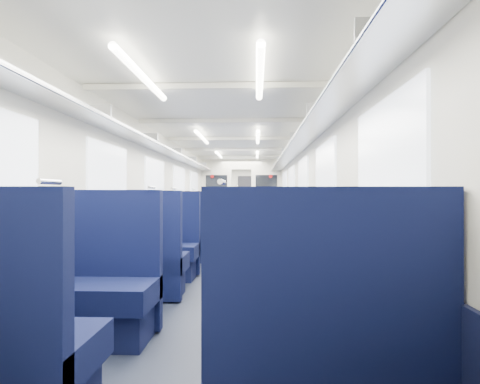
{
  "coord_description": "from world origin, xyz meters",
  "views": [
    {
      "loc": [
        0.51,
        -10.14,
        1.17
      ],
      "look_at": [
        0.04,
        1.33,
        1.2
      ],
      "focal_mm": 29.19,
      "sensor_mm": 36.0,
      "label": 1
    }
  ],
  "objects": [
    {
      "name": "ceiling",
      "position": [
        0.0,
        0.0,
        2.35
      ],
      "size": [
        2.8,
        18.0,
        0.01
      ],
      "primitive_type": "cube",
      "color": "white",
      "rests_on": "wall_left"
    },
    {
      "name": "seat_23",
      "position": [
        0.83,
        5.26,
        0.38
      ],
      "size": [
        1.1,
        0.61,
        1.23
      ],
      "color": "#0C123A",
      "rests_on": "floor"
    },
    {
      "name": "luggage_rack_right",
      "position": [
        1.21,
        0.0,
        1.97
      ],
      "size": [
        0.36,
        17.4,
        0.18
      ],
      "color": "#B2B5BA",
      "rests_on": "wall_right"
    },
    {
      "name": "end_door",
      "position": [
        0.0,
        8.94,
        1.0
      ],
      "size": [
        0.75,
        0.06,
        2.0
      ],
      "primitive_type": "cube",
      "color": "black",
      "rests_on": "floor"
    },
    {
      "name": "luggage_rack_left",
      "position": [
        -1.21,
        0.0,
        1.97
      ],
      "size": [
        0.36,
        17.4,
        0.18
      ],
      "color": "#B2B5BA",
      "rests_on": "wall_left"
    },
    {
      "name": "dado_left",
      "position": [
        -1.39,
        0.0,
        0.35
      ],
      "size": [
        0.03,
        17.9,
        0.7
      ],
      "primitive_type": "cube",
      "color": "black",
      "rests_on": "floor"
    },
    {
      "name": "ceiling_fittings",
      "position": [
        0.0,
        -0.26,
        2.29
      ],
      "size": [
        2.7,
        16.06,
        0.11
      ],
      "color": "white",
      "rests_on": "ceiling"
    },
    {
      "name": "seat_11",
      "position": [
        0.83,
        -2.41,
        0.38
      ],
      "size": [
        1.1,
        0.61,
        1.23
      ],
      "color": "#0C123A",
      "rests_on": "floor"
    },
    {
      "name": "dado_right",
      "position": [
        1.39,
        0.0,
        0.35
      ],
      "size": [
        0.03,
        17.9,
        0.7
      ],
      "primitive_type": "cube",
      "color": "black",
      "rests_on": "floor"
    },
    {
      "name": "seat_7",
      "position": [
        0.83,
        -4.84,
        0.38
      ],
      "size": [
        1.1,
        0.61,
        1.23
      ],
      "color": "#0C123A",
      "rests_on": "floor"
    },
    {
      "name": "seat_10",
      "position": [
        -0.83,
        -2.53,
        0.38
      ],
      "size": [
        1.1,
        0.61,
        1.23
      ],
      "color": "#0C123A",
      "rests_on": "floor"
    },
    {
      "name": "seat_18",
      "position": [
        -0.83,
        2.0,
        0.38
      ],
      "size": [
        1.1,
        0.61,
        1.23
      ],
      "color": "#0C123A",
      "rests_on": "floor"
    },
    {
      "name": "wall_far",
      "position": [
        0.0,
        9.0,
        1.18
      ],
      "size": [
        2.8,
        0.02,
        2.35
      ],
      "primitive_type": "cube",
      "color": "silver",
      "rests_on": "floor"
    },
    {
      "name": "seat_15",
      "position": [
        0.83,
        -0.14,
        0.38
      ],
      "size": [
        1.1,
        0.61,
        1.23
      ],
      "color": "#0C123A",
      "rests_on": "floor"
    },
    {
      "name": "wall_right",
      "position": [
        1.4,
        0.0,
        1.18
      ],
      "size": [
        0.02,
        18.0,
        2.35
      ],
      "primitive_type": "cube",
      "color": "silver",
      "rests_on": "floor"
    },
    {
      "name": "seat_17",
      "position": [
        0.83,
        1.0,
        0.38
      ],
      "size": [
        1.1,
        0.61,
        1.23
      ],
      "color": "#0C123A",
      "rests_on": "floor"
    },
    {
      "name": "seat_21",
      "position": [
        0.83,
        4.24,
        0.38
      ],
      "size": [
        1.1,
        0.61,
        1.23
      ],
      "color": "#0C123A",
      "rests_on": "floor"
    },
    {
      "name": "wall_left",
      "position": [
        -1.4,
        0.0,
        1.18
      ],
      "size": [
        0.02,
        18.0,
        2.35
      ],
      "primitive_type": "cube",
      "color": "silver",
      "rests_on": "floor"
    },
    {
      "name": "windows",
      "position": [
        0.0,
        -0.46,
        1.42
      ],
      "size": [
        2.78,
        15.6,
        0.75
      ],
      "color": "white",
      "rests_on": "wall_left"
    },
    {
      "name": "seat_4",
      "position": [
        -0.83,
        -5.88,
        0.38
      ],
      "size": [
        1.1,
        0.61,
        1.23
      ],
      "color": "#0C123A",
      "rests_on": "floor"
    },
    {
      "name": "seat_20",
      "position": [
        -0.83,
        4.12,
        0.38
      ],
      "size": [
        1.1,
        0.61,
        1.23
      ],
      "color": "#0C123A",
      "rests_on": "floor"
    },
    {
      "name": "seat_1",
      "position": [
        0.83,
        -8.28,
        0.38
      ],
      "size": [
        1.1,
        0.61,
        1.23
      ],
      "color": "#0C123A",
      "rests_on": "floor"
    },
    {
      "name": "seat_9",
      "position": [
        0.83,
        -3.68,
        0.38
      ],
      "size": [
        1.1,
        0.61,
        1.23
      ],
      "color": "#0C123A",
      "rests_on": "floor"
    },
    {
      "name": "seat_6",
      "position": [
        -0.83,
        -4.83,
        0.38
      ],
      "size": [
        1.1,
        0.61,
        1.23
      ],
      "color": "#0C123A",
      "rests_on": "floor"
    },
    {
      "name": "seat_12",
      "position": [
        -0.83,
        -1.46,
        0.38
      ],
      "size": [
        1.1,
        0.61,
        1.23
      ],
      "color": "#0C123A",
      "rests_on": "floor"
    },
    {
      "name": "seat_5",
      "position": [
        0.83,
        -5.97,
        0.38
      ],
      "size": [
        1.1,
        0.61,
        1.23
      ],
      "color": "#0C123A",
      "rests_on": "floor"
    },
    {
      "name": "seat_16",
      "position": [
        -0.83,
        0.98,
        0.38
      ],
      "size": [
        1.1,
        0.61,
        1.23
      ],
      "color": "#0C123A",
      "rests_on": "floor"
    },
    {
      "name": "seat_13",
      "position": [
        0.83,
        -1.39,
        0.38
      ],
      "size": [
        1.1,
        0.61,
        1.23
      ],
      "color": "#0C123A",
      "rests_on": "floor"
    },
    {
      "name": "bulkhead",
      "position": [
        -0.0,
        3.55,
        1.23
      ],
      "size": [
        2.8,
        0.1,
        2.35
      ],
      "color": "white",
      "rests_on": "floor"
    },
    {
      "name": "seat_14",
      "position": [
        -0.83,
        -0.12,
        0.38
      ],
      "size": [
        1.1,
        0.61,
        1.23
      ],
      "color": "#0C123A",
      "rests_on": "floor"
    },
    {
      "name": "seat_3",
      "position": [
        0.83,
        -7.23,
        0.38
      ],
      "size": [
        1.1,
        0.61,
        1.23
      ],
      "color": "#0C123A",
      "rests_on": "floor"
    },
    {
      "name": "floor",
      "position": [
        0.0,
        0.0,
        0.0
      ],
      "size": [
        2.8,
        18.0,
        0.01
      ],
      "primitive_type": "cube",
      "color": "black",
      "rests_on": "ground"
    },
    {
      "name": "seat_2",
      "position": [
        -0.83,
        -7.06,
        0.38
      ],
      "size": [
        1.1,
        0.61,
        1.23
      ],
      "color": "#0C123A",
      "rests_on": "floor"
    },
    {
      "name": "seat_19",
      "position": [
        0.83,
        2.12,
        0.38
      ],
      "size": [
        1.1,
        0.61,
        1.23
      ],
      "color": "#0C123A",
      "rests_on": "floor"
    },
    {
      "name": "seat_22",
      "position": [
        -0.83,
        5.4,
        0.38
      ],
      "size": [
        1.1,
        0.61,
        1.23
      ],
      "color": "#0C123A",
      "rests_on": "floor"
    },
    {
      "name": "seat_8",
      "position": [
        -0.83,
        -3.59,
        0.38
      ],
      "size": [
        1.1,
        0.61,
        1.23
      ],
      "color": "#0C123A",
      "rests_on": "floor"
    }
  ]
}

